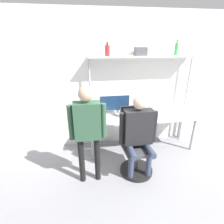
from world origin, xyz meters
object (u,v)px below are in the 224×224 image
laptop (129,115)px  office_chair (136,156)px  bottle_red (107,50)px  cell_phone (142,119)px  person_seated (139,130)px  person_standing (88,125)px  storage_box (141,51)px  monitor (115,104)px  bottle_green (176,49)px

laptop → office_chair: 0.82m
bottle_red → laptop: bearing=-32.5°
office_chair → laptop: bearing=89.5°
cell_phone → person_seated: bearing=-113.3°
person_seated → bottle_red: 1.53m
person_standing → bottle_red: size_ratio=6.72×
laptop → storage_box: size_ratio=1.45×
cell_phone → storage_box: bearing=91.5°
storage_box → cell_phone: bearing=-88.5°
laptop → office_chair: laptop is taller
monitor → person_seated: bearing=-75.5°
cell_phone → office_chair: bearing=-115.2°
laptop → bottle_red: size_ratio=1.34×
office_chair → bottle_green: bottle_green is taller
laptop → person_seated: (-0.00, -0.69, 0.03)m
monitor → person_standing: 1.13m
bottle_green → cell_phone: bearing=-154.3°
person_standing → bottle_red: bottle_red is taller
laptop → bottle_green: (0.95, 0.24, 1.21)m
cell_phone → storage_box: (-0.01, 0.33, 1.23)m
cell_phone → person_standing: 1.27m
office_chair → storage_box: bearing=74.1°
person_seated → person_standing: 0.82m
cell_phone → storage_box: size_ratio=0.69×
laptop → person_standing: size_ratio=0.20×
cell_phone → bottle_green: bottle_green is taller
laptop → cell_phone: 0.28m
monitor → storage_box: size_ratio=2.82×
person_seated → storage_box: size_ratio=6.39×
laptop → cell_phone: laptop is taller
office_chair → person_standing: size_ratio=0.59×
office_chair → person_standing: bearing=-172.5°
monitor → bottle_green: 1.58m
monitor → bottle_red: 1.03m
laptop → bottle_red: bearing=147.5°
bottle_red → storage_box: bearing=0.0°
monitor → cell_phone: bearing=-32.7°
monitor → laptop: bearing=-43.1°
office_chair → bottle_green: (0.95, 0.88, 1.71)m
monitor → bottle_green: bottle_green is taller
office_chair → bottle_red: bearing=112.7°
person_seated → person_standing: size_ratio=0.88×
laptop → bottle_red: 1.27m
cell_phone → office_chair: size_ratio=0.16×
person_standing → monitor: bearing=59.8°
cell_phone → bottle_green: bearing=25.7°
bottle_red → bottle_green: size_ratio=0.85×
office_chair → storage_box: storage_box is taller
person_seated → bottle_green: size_ratio=5.01×
bottle_green → monitor: bearing=-179.2°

